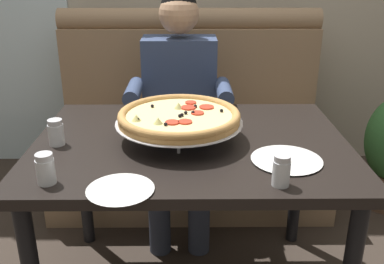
{
  "coord_description": "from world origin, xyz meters",
  "views": [
    {
      "loc": [
        -0.01,
        -1.58,
        1.41
      ],
      "look_at": [
        0.0,
        -0.04,
        0.8
      ],
      "focal_mm": 40.5,
      "sensor_mm": 36.0,
      "label": 1
    }
  ],
  "objects_px": {
    "shaker_oregano": "(46,171)",
    "plate_near_left": "(287,158)",
    "booth_bench": "(190,134)",
    "shaker_parmesan": "(281,173)",
    "patio_chair": "(46,72)",
    "diner_main": "(179,99)",
    "dining_table": "(191,160)",
    "shaker_pepper_flakes": "(56,134)",
    "plate_near_right": "(120,188)",
    "pizza": "(179,117)"
  },
  "relations": [
    {
      "from": "shaker_oregano",
      "to": "plate_near_left",
      "type": "height_order",
      "value": "shaker_oregano"
    },
    {
      "from": "booth_bench",
      "to": "shaker_parmesan",
      "type": "bearing_deg",
      "value": -77.67
    },
    {
      "from": "plate_near_left",
      "to": "patio_chair",
      "type": "bearing_deg",
      "value": 125.16
    },
    {
      "from": "shaker_oregano",
      "to": "shaker_parmesan",
      "type": "distance_m",
      "value": 0.74
    },
    {
      "from": "plate_near_left",
      "to": "diner_main",
      "type": "bearing_deg",
      "value": 115.13
    },
    {
      "from": "plate_near_left",
      "to": "dining_table",
      "type": "bearing_deg",
      "value": 150.66
    },
    {
      "from": "patio_chair",
      "to": "booth_bench",
      "type": "bearing_deg",
      "value": -42.03
    },
    {
      "from": "shaker_oregano",
      "to": "shaker_pepper_flakes",
      "type": "bearing_deg",
      "value": 99.89
    },
    {
      "from": "booth_bench",
      "to": "plate_near_right",
      "type": "bearing_deg",
      "value": -99.5
    },
    {
      "from": "dining_table",
      "to": "pizza",
      "type": "height_order",
      "value": "pizza"
    },
    {
      "from": "diner_main",
      "to": "pizza",
      "type": "bearing_deg",
      "value": -88.96
    },
    {
      "from": "pizza",
      "to": "shaker_oregano",
      "type": "distance_m",
      "value": 0.55
    },
    {
      "from": "diner_main",
      "to": "pizza",
      "type": "distance_m",
      "value": 0.66
    },
    {
      "from": "booth_bench",
      "to": "patio_chair",
      "type": "relative_size",
      "value": 1.89
    },
    {
      "from": "pizza",
      "to": "shaker_parmesan",
      "type": "bearing_deg",
      "value": -48.92
    },
    {
      "from": "diner_main",
      "to": "shaker_oregano",
      "type": "distance_m",
      "value": 1.08
    },
    {
      "from": "dining_table",
      "to": "plate_near_left",
      "type": "xyz_separation_m",
      "value": [
        0.34,
        -0.19,
        0.1
      ]
    },
    {
      "from": "shaker_parmesan",
      "to": "plate_near_right",
      "type": "relative_size",
      "value": 0.49
    },
    {
      "from": "booth_bench",
      "to": "plate_near_left",
      "type": "distance_m",
      "value": 1.22
    },
    {
      "from": "shaker_oregano",
      "to": "plate_near_right",
      "type": "bearing_deg",
      "value": -12.01
    },
    {
      "from": "pizza",
      "to": "shaker_parmesan",
      "type": "xyz_separation_m",
      "value": [
        0.33,
        -0.38,
        -0.05
      ]
    },
    {
      "from": "shaker_parmesan",
      "to": "patio_chair",
      "type": "distance_m",
      "value": 2.83
    },
    {
      "from": "shaker_pepper_flakes",
      "to": "plate_near_right",
      "type": "xyz_separation_m",
      "value": [
        0.3,
        -0.36,
        -0.03
      ]
    },
    {
      "from": "shaker_parmesan",
      "to": "diner_main",
      "type": "bearing_deg",
      "value": 108.38
    },
    {
      "from": "shaker_oregano",
      "to": "plate_near_right",
      "type": "xyz_separation_m",
      "value": [
        0.24,
        -0.05,
        -0.03
      ]
    },
    {
      "from": "dining_table",
      "to": "diner_main",
      "type": "xyz_separation_m",
      "value": [
        -0.06,
        0.65,
        0.05
      ]
    },
    {
      "from": "shaker_pepper_flakes",
      "to": "patio_chair",
      "type": "relative_size",
      "value": 0.12
    },
    {
      "from": "diner_main",
      "to": "shaker_parmesan",
      "type": "height_order",
      "value": "diner_main"
    },
    {
      "from": "pizza",
      "to": "patio_chair",
      "type": "bearing_deg",
      "value": 120.23
    },
    {
      "from": "shaker_parmesan",
      "to": "shaker_pepper_flakes",
      "type": "height_order",
      "value": "shaker_parmesan"
    },
    {
      "from": "booth_bench",
      "to": "pizza",
      "type": "height_order",
      "value": "booth_bench"
    },
    {
      "from": "pizza",
      "to": "patio_chair",
      "type": "relative_size",
      "value": 0.58
    },
    {
      "from": "patio_chair",
      "to": "pizza",
      "type": "bearing_deg",
      "value": -59.77
    },
    {
      "from": "dining_table",
      "to": "plate_near_right",
      "type": "relative_size",
      "value": 5.8
    },
    {
      "from": "diner_main",
      "to": "plate_near_left",
      "type": "xyz_separation_m",
      "value": [
        0.4,
        -0.85,
        0.05
      ]
    },
    {
      "from": "pizza",
      "to": "shaker_parmesan",
      "type": "height_order",
      "value": "pizza"
    },
    {
      "from": "booth_bench",
      "to": "shaker_pepper_flakes",
      "type": "relative_size",
      "value": 15.96
    },
    {
      "from": "shaker_parmesan",
      "to": "plate_near_right",
      "type": "height_order",
      "value": "shaker_parmesan"
    },
    {
      "from": "pizza",
      "to": "shaker_oregano",
      "type": "relative_size",
      "value": 4.86
    },
    {
      "from": "shaker_parmesan",
      "to": "shaker_pepper_flakes",
      "type": "bearing_deg",
      "value": 157.65
    },
    {
      "from": "shaker_oregano",
      "to": "plate_near_right",
      "type": "relative_size",
      "value": 0.48
    },
    {
      "from": "booth_bench",
      "to": "plate_near_right",
      "type": "distance_m",
      "value": 1.39
    },
    {
      "from": "dining_table",
      "to": "shaker_parmesan",
      "type": "relative_size",
      "value": 11.96
    },
    {
      "from": "plate_near_right",
      "to": "diner_main",
      "type": "bearing_deg",
      "value": 81.2
    },
    {
      "from": "shaker_oregano",
      "to": "shaker_pepper_flakes",
      "type": "xyz_separation_m",
      "value": [
        -0.05,
        0.31,
        0.0
      ]
    },
    {
      "from": "pizza",
      "to": "shaker_oregano",
      "type": "xyz_separation_m",
      "value": [
        -0.42,
        -0.36,
        -0.05
      ]
    },
    {
      "from": "diner_main",
      "to": "patio_chair",
      "type": "xyz_separation_m",
      "value": [
        -1.16,
        1.36,
        -0.19
      ]
    },
    {
      "from": "shaker_pepper_flakes",
      "to": "shaker_oregano",
      "type": "bearing_deg",
      "value": -80.11
    },
    {
      "from": "booth_bench",
      "to": "patio_chair",
      "type": "distance_m",
      "value": 1.64
    },
    {
      "from": "pizza",
      "to": "plate_near_right",
      "type": "distance_m",
      "value": 0.45
    }
  ]
}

